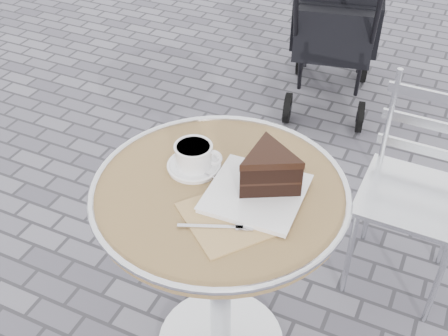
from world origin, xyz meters
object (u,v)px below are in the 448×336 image
at_px(baby_stroller, 336,26).
at_px(cake_plate_set, 265,176).
at_px(bistro_chair, 423,165).
at_px(cafe_table, 220,232).
at_px(cappuccino_set, 194,158).

bearing_deg(baby_stroller, cake_plate_set, -92.94).
height_order(cake_plate_set, bistro_chair, cake_plate_set).
bearing_deg(cafe_table, bistro_chair, 53.70).
distance_m(cafe_table, cake_plate_set, 0.26).
relative_size(cake_plate_set, bistro_chair, 0.48).
xyz_separation_m(cafe_table, cappuccino_set, (-0.11, 0.05, 0.20)).
height_order(cafe_table, baby_stroller, baby_stroller).
bearing_deg(bistro_chair, cappuccino_set, -133.53).
xyz_separation_m(cappuccino_set, cake_plate_set, (0.22, -0.02, 0.03)).
xyz_separation_m(cappuccino_set, bistro_chair, (0.59, 0.60, -0.26)).
bearing_deg(cappuccino_set, bistro_chair, 29.78).
relative_size(cappuccino_set, baby_stroller, 0.18).
relative_size(cafe_table, cappuccino_set, 4.22).
bearing_deg(baby_stroller, bistro_chair, -72.58).
distance_m(cafe_table, cappuccino_set, 0.23).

